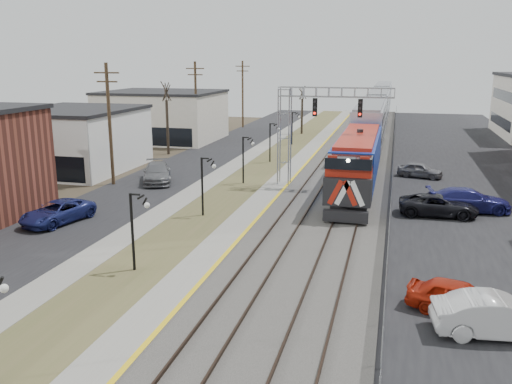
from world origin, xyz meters
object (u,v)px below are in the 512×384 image
(signal_gantry, at_px, (306,119))
(car_lot_a, at_px, (458,299))
(train, at_px, (376,113))
(car_lot_b, at_px, (499,317))

(signal_gantry, distance_m, car_lot_a, 23.72)
(train, relative_size, signal_gantry, 9.54)
(car_lot_a, bearing_deg, car_lot_b, -126.84)
(car_lot_a, distance_m, car_lot_b, 2.03)
(signal_gantry, relative_size, car_lot_b, 1.86)
(signal_gantry, bearing_deg, train, 82.90)
(car_lot_b, bearing_deg, train, -0.36)
(train, height_order, car_lot_a, train)
(car_lot_a, bearing_deg, train, 20.22)
(signal_gantry, height_order, car_lot_a, signal_gantry)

